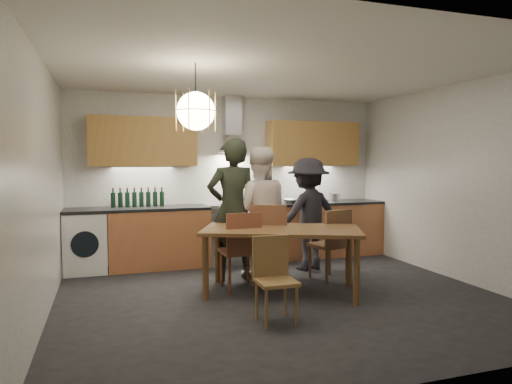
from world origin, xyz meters
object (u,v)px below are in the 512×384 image
object	(u,v)px
person_left	(232,210)
wine_bottles	(138,197)
stock_pot	(334,198)
dining_table	(281,236)
person_mid	(258,211)
chair_front	(274,272)
chair_back_left	(241,246)
mixing_bowl	(292,201)
person_right	(308,214)

from	to	relation	value
person_left	wine_bottles	size ratio (longest dim) A/B	2.45
person_left	stock_pot	size ratio (longest dim) A/B	10.17
dining_table	person_mid	distance (m)	0.90
chair_front	wine_bottles	world-z (taller)	wine_bottles
dining_table	chair_back_left	world-z (taller)	chair_back_left
person_left	stock_pot	world-z (taller)	person_left
dining_table	chair_front	world-z (taller)	chair_front
mixing_bowl	stock_pot	size ratio (longest dim) A/B	1.48
person_right	stock_pot	xyz separation A→B (m)	(0.84, 0.78, 0.16)
dining_table	mixing_bowl	distance (m)	1.94
person_left	stock_pot	bearing A→B (deg)	-154.93
stock_pot	chair_back_left	bearing A→B (deg)	-143.38
chair_front	chair_back_left	bearing A→B (deg)	91.77
dining_table	stock_pot	bearing A→B (deg)	71.03
dining_table	person_right	size ratio (longest dim) A/B	1.27
chair_back_left	person_left	xyz separation A→B (m)	(0.04, 0.53, 0.38)
dining_table	person_mid	xyz separation A→B (m)	(0.01, 0.88, 0.20)
chair_back_left	wine_bottles	bearing A→B (deg)	-57.98
person_left	person_mid	distance (m)	0.42
stock_pot	wine_bottles	world-z (taller)	wine_bottles
chair_front	person_mid	world-z (taller)	person_mid
person_left	wine_bottles	world-z (taller)	person_left
chair_front	mixing_bowl	bearing A→B (deg)	64.69
mixing_bowl	stock_pot	bearing A→B (deg)	2.99
dining_table	wine_bottles	bearing A→B (deg)	152.73
chair_front	stock_pot	bearing A→B (deg)	52.82
chair_front	dining_table	bearing A→B (deg)	64.87
person_mid	person_right	bearing A→B (deg)	-155.66
person_mid	wine_bottles	distance (m)	1.85
person_mid	mixing_bowl	size ratio (longest dim) A/B	6.49
person_mid	stock_pot	distance (m)	1.86
chair_front	wine_bottles	size ratio (longest dim) A/B	1.09
dining_table	person_left	distance (m)	0.90
dining_table	mixing_bowl	bearing A→B (deg)	87.49
mixing_bowl	wine_bottles	distance (m)	2.39
person_mid	person_left	bearing A→B (deg)	32.70
chair_back_left	stock_pot	distance (m)	2.61
person_mid	person_right	size ratio (longest dim) A/B	1.09
mixing_bowl	person_mid	bearing A→B (deg)	-135.03
person_mid	stock_pot	size ratio (longest dim) A/B	9.60
person_left	mixing_bowl	xyz separation A→B (m)	(1.25, 0.96, -0.00)
dining_table	mixing_bowl	world-z (taller)	mixing_bowl
person_right	wine_bottles	bearing A→B (deg)	-34.98
person_right	person_mid	bearing A→B (deg)	-6.19
chair_front	mixing_bowl	xyz separation A→B (m)	(1.27, 2.57, 0.46)
chair_front	person_mid	size ratio (longest dim) A/B	0.47
chair_front	mixing_bowl	size ratio (longest dim) A/B	3.05
person_left	person_right	xyz separation A→B (m)	(1.20, 0.22, -0.13)
mixing_bowl	person_right	bearing A→B (deg)	-94.15
stock_pot	person_left	bearing A→B (deg)	-153.75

